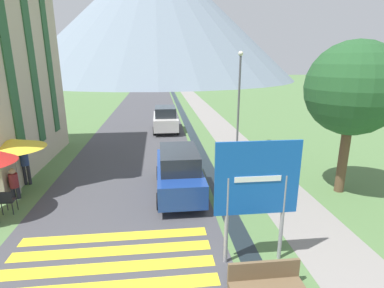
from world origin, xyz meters
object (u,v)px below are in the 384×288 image
(person_seated_far, at_px, (14,182))
(tree_by_path, at_px, (353,89))
(cafe_chair_middle, at_px, (7,184))
(streetlamp, at_px, (239,92))
(cafe_umbrella_middle_yellow, at_px, (12,144))
(road_sign, at_px, (257,187))
(parked_car_near, at_px, (179,171))
(cafe_chair_near_left, at_px, (7,200))
(parked_car_far, at_px, (165,119))
(person_standing_terrace, at_px, (25,163))

(person_seated_far, distance_m, tree_by_path, 13.09)
(cafe_chair_middle, bearing_deg, person_seated_far, -32.98)
(streetlamp, relative_size, tree_by_path, 0.96)
(cafe_umbrella_middle_yellow, bearing_deg, road_sign, -32.54)
(cafe_umbrella_middle_yellow, bearing_deg, cafe_chair_middle, -138.13)
(cafe_chair_middle, relative_size, person_seated_far, 0.70)
(parked_car_near, relative_size, cafe_chair_near_left, 5.18)
(streetlamp, bearing_deg, tree_by_path, -69.74)
(road_sign, relative_size, streetlamp, 0.59)
(tree_by_path, bearing_deg, streetlamp, 110.26)
(cafe_chair_near_left, xyz_separation_m, streetlamp, (9.87, 7.16, 2.76))
(parked_car_far, distance_m, person_seated_far, 12.21)
(person_standing_terrace, height_order, tree_by_path, tree_by_path)
(parked_car_far, height_order, cafe_chair_near_left, parked_car_far)
(person_seated_far, relative_size, person_standing_terrace, 0.75)
(cafe_chair_middle, height_order, tree_by_path, tree_by_path)
(parked_car_near, relative_size, cafe_umbrella_middle_yellow, 1.86)
(person_standing_terrace, distance_m, tree_by_path, 13.28)
(parked_car_near, height_order, parked_car_far, same)
(cafe_chair_middle, xyz_separation_m, person_seated_far, (0.35, -0.20, 0.16))
(streetlamp, bearing_deg, parked_car_far, 131.75)
(parked_car_far, height_order, streetlamp, streetlamp)
(road_sign, bearing_deg, parked_car_near, 110.28)
(streetlamp, bearing_deg, cafe_chair_middle, -151.31)
(parked_car_far, distance_m, cafe_chair_middle, 12.21)
(parked_car_near, bearing_deg, streetlamp, 57.07)
(cafe_chair_near_left, xyz_separation_m, person_seated_far, (-0.29, 1.21, 0.16))
(road_sign, bearing_deg, cafe_chair_near_left, 156.08)
(cafe_umbrella_middle_yellow, relative_size, person_seated_far, 1.96)
(parked_car_far, distance_m, person_standing_terrace, 11.10)
(cafe_umbrella_middle_yellow, height_order, person_seated_far, cafe_umbrella_middle_yellow)
(cafe_chair_middle, relative_size, streetlamp, 0.15)
(cafe_chair_middle, xyz_separation_m, streetlamp, (10.51, 5.75, 2.76))
(cafe_chair_near_left, distance_m, cafe_chair_middle, 1.55)
(parked_car_far, xyz_separation_m, cafe_chair_near_left, (-5.68, -11.86, -0.40))
(cafe_chair_middle, bearing_deg, parked_car_near, -6.38)
(parked_car_near, bearing_deg, cafe_chair_middle, 176.98)
(streetlamp, distance_m, tree_by_path, 7.16)
(road_sign, height_order, tree_by_path, tree_by_path)
(cafe_chair_near_left, relative_size, person_standing_terrace, 0.52)
(parked_car_far, relative_size, cafe_chair_near_left, 4.80)
(cafe_umbrella_middle_yellow, bearing_deg, streetlamp, 28.23)
(tree_by_path, bearing_deg, parked_car_near, 174.85)
(road_sign, height_order, cafe_umbrella_middle_yellow, road_sign)
(cafe_chair_near_left, bearing_deg, person_standing_terrace, 117.37)
(cafe_chair_near_left, xyz_separation_m, cafe_umbrella_middle_yellow, (-0.34, 1.68, 1.53))
(person_seated_far, bearing_deg, cafe_chair_middle, 150.38)
(parked_car_far, relative_size, cafe_umbrella_middle_yellow, 1.72)
(parked_car_near, xyz_separation_m, person_seated_far, (-6.21, 0.15, -0.24))
(cafe_chair_middle, relative_size, cafe_umbrella_middle_yellow, 0.36)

